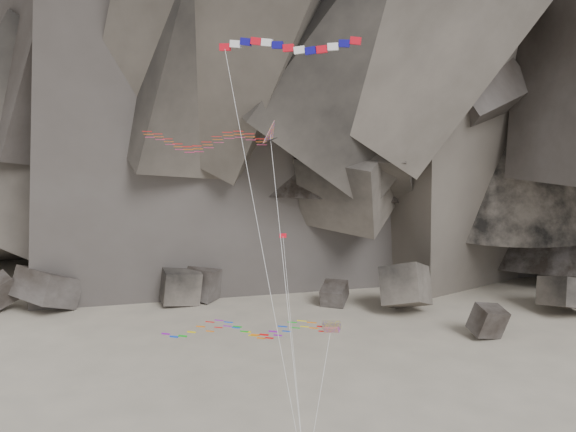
# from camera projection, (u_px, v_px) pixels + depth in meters

# --- Properties ---
(headland) EXTENTS (110.00, 70.00, 84.00)m
(headland) POSITION_uv_depth(u_px,v_px,m) (317.00, 8.00, 108.01)
(headland) COLOR #5B534A
(headland) RESTS_ON ground
(boulder_field) EXTENTS (77.20, 15.84, 7.18)m
(boulder_field) POSITION_uv_depth(u_px,v_px,m) (255.00, 294.00, 81.63)
(boulder_field) COLOR #47423F
(boulder_field) RESTS_ON ground
(delta_kite) EXTENTS (12.64, 6.54, 23.06)m
(delta_kite) POSITION_uv_depth(u_px,v_px,m) (199.00, 139.00, 44.17)
(delta_kite) COLOR red
(delta_kite) RESTS_ON ground
(banner_kite) EXTENTS (9.50, 6.21, 28.37)m
(banner_kite) POSITION_uv_depth(u_px,v_px,m) (289.00, 48.00, 42.24)
(banner_kite) COLOR red
(banner_kite) RESTS_ON ground
(parafoil_kite) EXTENTS (13.31, 4.52, 9.78)m
(parafoil_kite) POSITION_uv_depth(u_px,v_px,m) (239.00, 328.00, 44.42)
(parafoil_kite) COLOR #CCC10B
(parafoil_kite) RESTS_ON ground
(pennant_kite) EXTENTS (2.39, 5.01, 15.27)m
(pennant_kite) POSITION_uv_depth(u_px,v_px,m) (288.00, 292.00, 43.14)
(pennant_kite) COLOR red
(pennant_kite) RESTS_ON ground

